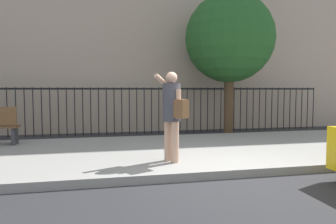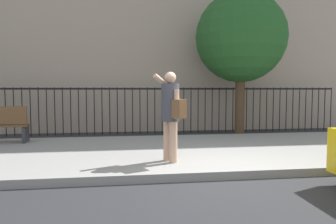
# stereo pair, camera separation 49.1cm
# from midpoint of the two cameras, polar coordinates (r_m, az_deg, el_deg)

# --- Properties ---
(ground_plane) EXTENTS (60.00, 60.00, 0.00)m
(ground_plane) POSITION_cam_midpoint_polar(r_m,az_deg,el_deg) (5.64, 8.99, -11.71)
(ground_plane) COLOR #28282B
(sidewalk) EXTENTS (28.00, 4.40, 0.15)m
(sidewalk) POSITION_cam_midpoint_polar(r_m,az_deg,el_deg) (7.66, 2.84, -6.90)
(sidewalk) COLOR gray
(sidewalk) RESTS_ON ground
(iron_fence) EXTENTS (12.03, 0.04, 1.60)m
(iron_fence) POSITION_cam_midpoint_polar(r_m,az_deg,el_deg) (11.14, -2.27, 1.42)
(iron_fence) COLOR black
(iron_fence) RESTS_ON ground
(pedestrian_on_phone) EXTENTS (0.58, 0.72, 1.71)m
(pedestrian_on_phone) POSITION_cam_midpoint_polar(r_m,az_deg,el_deg) (6.04, -1.54, 0.38)
(pedestrian_on_phone) COLOR tan
(pedestrian_on_phone) RESTS_ON sidewalk
(street_tree_near) EXTENTS (2.94, 2.94, 4.70)m
(street_tree_near) POSITION_cam_midpoint_polar(r_m,az_deg,el_deg) (10.99, 9.61, 12.77)
(street_tree_near) COLOR #4C3823
(street_tree_near) RESTS_ON ground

